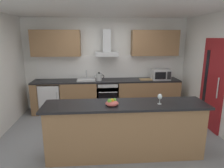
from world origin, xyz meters
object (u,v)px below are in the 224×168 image
object	(u,v)px
oven	(107,95)
range_hood	(107,48)
fruit_bowl	(112,103)
sink	(86,79)
kettle	(99,77)
wine_glass	(160,97)
microwave	(160,74)
refrigerator	(51,98)
chopping_board	(146,79)

from	to	relation	value
oven	range_hood	world-z (taller)	range_hood
fruit_bowl	sink	bearing A→B (deg)	103.20
sink	kettle	world-z (taller)	sink
wine_glass	microwave	bearing A→B (deg)	71.76
refrigerator	fruit_bowl	size ratio (longest dim) A/B	3.86
refrigerator	kettle	size ratio (longest dim) A/B	2.94
chopping_board	refrigerator	bearing A→B (deg)	179.55
sink	fruit_bowl	bearing A→B (deg)	-76.80
oven	kettle	distance (m)	0.59
range_hood	refrigerator	bearing A→B (deg)	-175.18
microwave	range_hood	world-z (taller)	range_hood
range_hood	chopping_board	xyz separation A→B (m)	(1.09, -0.15, -0.88)
wine_glass	chopping_board	distance (m)	2.28
fruit_bowl	oven	bearing A→B (deg)	89.03
range_hood	wine_glass	bearing A→B (deg)	-72.39
range_hood	fruit_bowl	xyz separation A→B (m)	(-0.04, -2.42, -0.77)
microwave	range_hood	bearing A→B (deg)	174.03
sink	kettle	distance (m)	0.36
range_hood	microwave	bearing A→B (deg)	-5.97
sink	range_hood	world-z (taller)	range_hood
kettle	wine_glass	distance (m)	2.45
fruit_bowl	range_hood	bearing A→B (deg)	89.09
refrigerator	kettle	distance (m)	1.46
oven	fruit_bowl	size ratio (longest dim) A/B	3.64
microwave	sink	xyz separation A→B (m)	(-2.08, 0.04, -0.12)
refrigerator	chopping_board	size ratio (longest dim) A/B	2.50
microwave	chopping_board	xyz separation A→B (m)	(-0.41, 0.00, -0.14)
kettle	oven	bearing A→B (deg)	8.48
refrigerator	microwave	distance (m)	3.14
microwave	sink	bearing A→B (deg)	178.93
oven	wine_glass	distance (m)	2.48
oven	refrigerator	bearing A→B (deg)	-179.90
oven	refrigerator	xyz separation A→B (m)	(-1.57, -0.00, -0.03)
oven	wine_glass	bearing A→B (deg)	-71.45
microwave	fruit_bowl	xyz separation A→B (m)	(-1.54, -2.26, -0.03)
refrigerator	microwave	size ratio (longest dim) A/B	1.70
sink	fruit_bowl	distance (m)	2.36
oven	range_hood	size ratio (longest dim) A/B	1.11
fruit_bowl	chopping_board	size ratio (longest dim) A/B	0.65
kettle	range_hood	size ratio (longest dim) A/B	0.40
range_hood	fruit_bowl	size ratio (longest dim) A/B	3.27
wine_glass	chopping_board	size ratio (longest dim) A/B	0.52
refrigerator	sink	xyz separation A→B (m)	(0.99, 0.01, 0.50)
kettle	fruit_bowl	world-z (taller)	kettle
microwave	kettle	distance (m)	1.73
range_hood	chopping_board	size ratio (longest dim) A/B	2.12
microwave	refrigerator	bearing A→B (deg)	179.53
oven	range_hood	bearing A→B (deg)	90.00
microwave	kettle	size ratio (longest dim) A/B	1.73
sink	range_hood	bearing A→B (deg)	11.60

